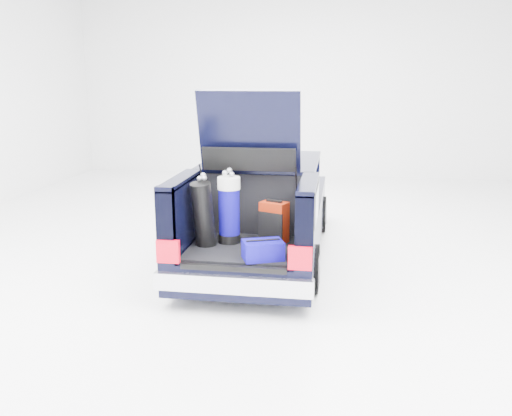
% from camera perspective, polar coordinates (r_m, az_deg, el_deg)
% --- Properties ---
extents(ground, '(14.00, 14.00, 0.00)m').
position_cam_1_polar(ground, '(8.22, 0.54, -4.98)').
color(ground, white).
rests_on(ground, ground).
extents(car, '(1.87, 4.65, 2.47)m').
position_cam_1_polar(car, '(8.13, 0.66, -0.24)').
color(car, black).
rests_on(car, ground).
extents(red_suitcase, '(0.38, 0.33, 0.54)m').
position_cam_1_polar(red_suitcase, '(6.75, 1.91, -1.53)').
color(red_suitcase, maroon).
rests_on(red_suitcase, car).
extents(black_golf_bag, '(0.34, 0.42, 0.90)m').
position_cam_1_polar(black_golf_bag, '(6.58, -5.57, -0.64)').
color(black_golf_bag, black).
rests_on(black_golf_bag, car).
extents(blue_golf_bag, '(0.29, 0.29, 0.94)m').
position_cam_1_polar(blue_golf_bag, '(6.72, -2.84, -0.12)').
color(blue_golf_bag, black).
rests_on(blue_golf_bag, car).
extents(blue_duffel, '(0.52, 0.43, 0.23)m').
position_cam_1_polar(blue_duffel, '(6.17, 0.73, -4.43)').
color(blue_duffel, '#0C057E').
rests_on(blue_duffel, car).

